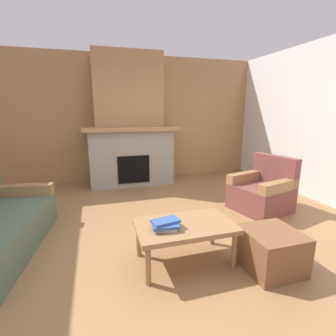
# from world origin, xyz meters

# --- Properties ---
(ground) EXTENTS (9.00, 9.00, 0.00)m
(ground) POSITION_xyz_m (0.00, 0.00, 0.00)
(ground) COLOR olive
(wall_back_wood_panel) EXTENTS (6.00, 0.12, 2.70)m
(wall_back_wood_panel) POSITION_xyz_m (0.00, 3.00, 1.35)
(wall_back_wood_panel) COLOR #A87A4C
(wall_back_wood_panel) RESTS_ON ground
(fireplace) EXTENTS (1.90, 0.82, 2.70)m
(fireplace) POSITION_xyz_m (0.00, 2.62, 1.16)
(fireplace) COLOR gray
(fireplace) RESTS_ON ground
(armchair) EXTENTS (0.92, 0.92, 0.85)m
(armchair) POSITION_xyz_m (1.78, 0.51, 0.29)
(armchair) COLOR brown
(armchair) RESTS_ON ground
(coffee_table) EXTENTS (1.00, 0.60, 0.43)m
(coffee_table) POSITION_xyz_m (0.10, -0.46, 0.38)
(coffee_table) COLOR #997047
(coffee_table) RESTS_ON ground
(ottoman) EXTENTS (0.52, 0.52, 0.40)m
(ottoman) POSITION_xyz_m (0.89, -0.81, 0.20)
(ottoman) COLOR brown
(ottoman) RESTS_ON ground
(book_stack_near_edge) EXTENTS (0.29, 0.23, 0.09)m
(book_stack_near_edge) POSITION_xyz_m (-0.12, -0.51, 0.48)
(book_stack_near_edge) COLOR beige
(book_stack_near_edge) RESTS_ON coffee_table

